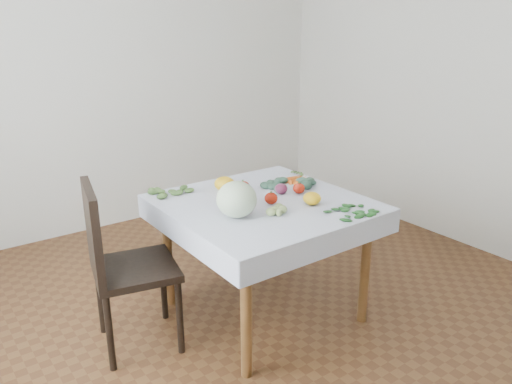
{
  "coord_description": "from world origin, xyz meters",
  "views": [
    {
      "loc": [
        -1.69,
        -2.24,
        1.78
      ],
      "look_at": [
        -0.04,
        0.02,
        0.82
      ],
      "focal_mm": 35.0,
      "sensor_mm": 36.0,
      "label": 1
    }
  ],
  "objects_px": {
    "cabbage": "(237,199)",
    "carrot_bunch": "(299,180)",
    "chair": "(117,258)",
    "heirloom_back": "(225,184)",
    "table": "(264,217)"
  },
  "relations": [
    {
      "from": "cabbage",
      "to": "carrot_bunch",
      "type": "height_order",
      "value": "cabbage"
    },
    {
      "from": "chair",
      "to": "heirloom_back",
      "type": "xyz_separation_m",
      "value": [
        0.78,
        0.13,
        0.24
      ]
    },
    {
      "from": "table",
      "to": "heirloom_back",
      "type": "xyz_separation_m",
      "value": [
        -0.08,
        0.31,
        0.15
      ]
    },
    {
      "from": "cabbage",
      "to": "carrot_bunch",
      "type": "distance_m",
      "value": 0.74
    },
    {
      "from": "table",
      "to": "chair",
      "type": "height_order",
      "value": "chair"
    },
    {
      "from": "table",
      "to": "carrot_bunch",
      "type": "xyz_separation_m",
      "value": [
        0.42,
        0.16,
        0.12
      ]
    },
    {
      "from": "table",
      "to": "cabbage",
      "type": "bearing_deg",
      "value": -158.74
    },
    {
      "from": "chair",
      "to": "carrot_bunch",
      "type": "relative_size",
      "value": 4.12
    },
    {
      "from": "heirloom_back",
      "to": "carrot_bunch",
      "type": "bearing_deg",
      "value": -16.79
    },
    {
      "from": "chair",
      "to": "heirloom_back",
      "type": "distance_m",
      "value": 0.83
    },
    {
      "from": "carrot_bunch",
      "to": "table",
      "type": "bearing_deg",
      "value": -158.84
    },
    {
      "from": "cabbage",
      "to": "chair",
      "type": "bearing_deg",
      "value": 154.16
    },
    {
      "from": "table",
      "to": "heirloom_back",
      "type": "bearing_deg",
      "value": 104.28
    },
    {
      "from": "cabbage",
      "to": "heirloom_back",
      "type": "bearing_deg",
      "value": 65.88
    },
    {
      "from": "cabbage",
      "to": "carrot_bunch",
      "type": "bearing_deg",
      "value": 21.2
    }
  ]
}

